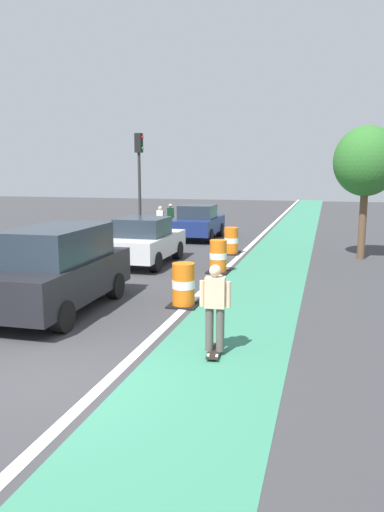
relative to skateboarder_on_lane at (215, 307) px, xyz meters
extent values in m
plane|color=#38383A|center=(-2.30, -1.80, -0.91)|extent=(100.00, 100.00, 0.00)
cube|color=#387F60|center=(0.10, 10.20, -0.91)|extent=(2.50, 80.00, 0.01)
cube|color=silver|center=(-1.40, 10.20, -0.91)|extent=(0.20, 80.00, 0.01)
cube|color=black|center=(0.00, 0.00, -0.84)|extent=(0.29, 0.82, 0.02)
cylinder|color=silver|center=(0.10, -0.25, -0.86)|extent=(0.05, 0.11, 0.11)
cylinder|color=silver|center=(-0.05, -0.27, -0.86)|extent=(0.05, 0.11, 0.11)
cylinder|color=silver|center=(0.05, 0.27, -0.86)|extent=(0.05, 0.11, 0.11)
cylinder|color=silver|center=(-0.10, 0.25, -0.86)|extent=(0.05, 0.11, 0.11)
cylinder|color=#514C47|center=(0.10, 0.01, -0.42)|extent=(0.15, 0.15, 0.82)
cylinder|color=#514C47|center=(-0.10, -0.01, -0.42)|extent=(0.15, 0.15, 0.82)
cube|color=beige|center=(0.00, 0.00, 0.27)|extent=(0.38, 0.25, 0.56)
cylinder|color=beige|center=(0.24, 0.02, 0.24)|extent=(0.09, 0.09, 0.48)
cylinder|color=beige|center=(-0.24, -0.02, 0.24)|extent=(0.09, 0.09, 0.48)
sphere|color=beige|center=(0.00, 0.00, 0.67)|extent=(0.22, 0.22, 0.22)
cube|color=black|center=(-4.22, 1.79, -0.12)|extent=(1.98, 4.65, 0.90)
cube|color=#232D38|center=(-4.22, 1.79, 0.73)|extent=(1.71, 2.90, 0.80)
cylinder|color=black|center=(-5.08, 3.19, -0.57)|extent=(0.30, 0.69, 0.68)
cylinder|color=black|center=(-3.45, 3.24, -0.57)|extent=(0.30, 0.69, 0.68)
cylinder|color=black|center=(-3.36, 0.39, -0.57)|extent=(0.30, 0.69, 0.68)
cube|color=silver|center=(-4.40, 8.03, -0.21)|extent=(1.86, 4.11, 0.72)
cube|color=#232D38|center=(-4.40, 7.78, 0.47)|extent=(1.63, 1.73, 0.64)
cylinder|color=black|center=(-5.23, 9.29, -0.57)|extent=(0.28, 0.68, 0.68)
cylinder|color=black|center=(-3.59, 9.30, -0.57)|extent=(0.28, 0.68, 0.68)
cylinder|color=black|center=(-5.22, 6.75, -0.57)|extent=(0.28, 0.68, 0.68)
cylinder|color=black|center=(-3.58, 6.76, -0.57)|extent=(0.28, 0.68, 0.68)
cube|color=navy|center=(-4.22, 14.89, -0.21)|extent=(1.91, 4.13, 0.72)
cube|color=#232D38|center=(-4.21, 14.64, 0.47)|extent=(1.65, 1.75, 0.64)
cylinder|color=black|center=(-5.06, 16.15, -0.57)|extent=(0.29, 0.68, 0.68)
cylinder|color=black|center=(-3.42, 16.18, -0.57)|extent=(0.29, 0.68, 0.68)
cylinder|color=black|center=(-5.02, 13.61, -0.57)|extent=(0.29, 0.68, 0.68)
cylinder|color=black|center=(-3.38, 13.64, -0.57)|extent=(0.29, 0.68, 0.68)
cylinder|color=orange|center=(-1.48, 3.00, -0.66)|extent=(0.56, 0.56, 0.42)
cylinder|color=white|center=(-1.48, 3.00, -0.35)|extent=(0.57, 0.57, 0.21)
cylinder|color=orange|center=(-1.48, 3.00, -0.03)|extent=(0.56, 0.56, 0.42)
cube|color=black|center=(-1.48, 3.00, -0.89)|extent=(0.73, 0.73, 0.04)
cylinder|color=orange|center=(-1.54, 7.23, -0.66)|extent=(0.56, 0.56, 0.42)
cylinder|color=white|center=(-1.54, 7.23, -0.35)|extent=(0.57, 0.57, 0.21)
cylinder|color=orange|center=(-1.54, 7.23, -0.03)|extent=(0.56, 0.56, 0.42)
cube|color=black|center=(-1.54, 7.23, -0.89)|extent=(0.73, 0.73, 0.04)
cylinder|color=orange|center=(-1.82, 10.94, -0.66)|extent=(0.56, 0.56, 0.42)
cylinder|color=white|center=(-1.82, 10.94, -0.35)|extent=(0.57, 0.57, 0.21)
cylinder|color=orange|center=(-1.82, 10.94, -0.03)|extent=(0.56, 0.56, 0.42)
cube|color=black|center=(-1.82, 10.94, -0.89)|extent=(0.73, 0.73, 0.04)
cylinder|color=#2D2D2D|center=(-6.90, 13.86, 1.19)|extent=(0.14, 0.14, 4.20)
cube|color=black|center=(-6.90, 13.86, 3.74)|extent=(0.32, 0.32, 0.90)
sphere|color=red|center=(-6.73, 13.86, 4.00)|extent=(0.16, 0.16, 0.16)
sphere|color=green|center=(-6.73, 13.86, 3.48)|extent=(0.16, 0.16, 0.16)
cylinder|color=#33333D|center=(-6.16, 14.72, -0.48)|extent=(0.20, 0.20, 0.86)
cube|color=white|center=(-6.16, 14.72, 0.22)|extent=(0.34, 0.20, 0.54)
sphere|color=beige|center=(-6.16, 14.72, 0.60)|extent=(0.20, 0.20, 0.20)
cylinder|color=#33333D|center=(-6.19, 16.47, -0.48)|extent=(0.20, 0.20, 0.86)
cube|color=#338C4C|center=(-6.19, 16.47, 0.22)|extent=(0.34, 0.20, 0.54)
sphere|color=beige|center=(-6.19, 16.47, 0.60)|extent=(0.20, 0.20, 0.20)
cylinder|color=brown|center=(3.20, 11.19, 0.39)|extent=(0.28, 0.28, 2.60)
ellipsoid|color=#2D6B28|center=(3.20, 11.19, 2.79)|extent=(2.40, 2.40, 2.60)
camera|label=1|loc=(1.88, -8.34, 2.42)|focal=34.24mm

